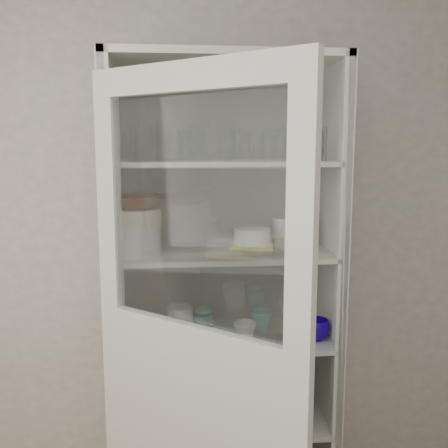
% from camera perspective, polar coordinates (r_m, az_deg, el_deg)
% --- Properties ---
extents(wall_back, '(3.60, 0.02, 2.60)m').
position_cam_1_polar(wall_back, '(2.45, -5.13, -1.09)').
color(wall_back, '#A19E99').
rests_on(wall_back, ground).
extents(pantry_cabinet, '(1.00, 0.45, 2.10)m').
position_cam_1_polar(pantry_cabinet, '(2.39, -0.13, -10.22)').
color(pantry_cabinet, beige).
rests_on(pantry_cabinet, floor).
extents(cupboard_door, '(0.72, 0.60, 2.00)m').
position_cam_1_polar(cupboard_door, '(1.88, -3.38, -17.95)').
color(cupboard_door, beige).
rests_on(cupboard_door, floor).
extents(tumbler_0, '(0.08, 0.08, 0.14)m').
position_cam_1_polar(tumbler_0, '(2.04, -10.23, 8.92)').
color(tumbler_0, silver).
rests_on(tumbler_0, shelf_glass).
extents(tumbler_1, '(0.08, 0.08, 0.14)m').
position_cam_1_polar(tumbler_1, '(2.05, -3.16, 9.07)').
color(tumbler_1, silver).
rests_on(tumbler_1, shelf_glass).
extents(tumbler_2, '(0.07, 0.07, 0.13)m').
position_cam_1_polar(tumbler_2, '(2.04, -5.64, 9.00)').
color(tumbler_2, silver).
rests_on(tumbler_2, shelf_glass).
extents(tumbler_3, '(0.06, 0.06, 0.13)m').
position_cam_1_polar(tumbler_3, '(2.05, 3.69, 8.90)').
color(tumbler_3, silver).
rests_on(tumbler_3, shelf_glass).
extents(tumbler_4, '(0.07, 0.07, 0.13)m').
position_cam_1_polar(tumbler_4, '(2.08, 6.30, 8.86)').
color(tumbler_4, silver).
rests_on(tumbler_4, shelf_glass).
extents(tumbler_5, '(0.08, 0.08, 0.14)m').
position_cam_1_polar(tumbler_5, '(2.11, 10.77, 8.97)').
color(tumbler_5, silver).
rests_on(tumbler_5, shelf_glass).
extents(tumbler_6, '(0.07, 0.07, 0.12)m').
position_cam_1_polar(tumbler_6, '(2.12, 10.56, 8.74)').
color(tumbler_6, silver).
rests_on(tumbler_6, shelf_glass).
extents(tumbler_7, '(0.07, 0.07, 0.12)m').
position_cam_1_polar(tumbler_7, '(2.21, -10.79, 8.74)').
color(tumbler_7, silver).
rests_on(tumbler_7, shelf_glass).
extents(tumbler_8, '(0.09, 0.09, 0.15)m').
position_cam_1_polar(tumbler_8, '(2.20, -8.45, 9.15)').
color(tumbler_8, silver).
rests_on(tumbler_8, shelf_glass).
extents(tumbler_9, '(0.09, 0.09, 0.15)m').
position_cam_1_polar(tumbler_9, '(2.20, 0.30, 9.24)').
color(tumbler_9, silver).
rests_on(tumbler_9, shelf_glass).
extents(goblet_0, '(0.07, 0.07, 0.16)m').
position_cam_1_polar(goblet_0, '(2.27, -4.45, 9.32)').
color(goblet_0, silver).
rests_on(goblet_0, shelf_glass).
extents(goblet_1, '(0.07, 0.07, 0.15)m').
position_cam_1_polar(goblet_1, '(2.29, -3.72, 9.23)').
color(goblet_1, silver).
rests_on(goblet_1, shelf_glass).
extents(goblet_2, '(0.07, 0.07, 0.15)m').
position_cam_1_polar(goblet_2, '(2.30, 5.18, 9.23)').
color(goblet_2, silver).
rests_on(goblet_2, shelf_glass).
extents(goblet_3, '(0.07, 0.07, 0.16)m').
position_cam_1_polar(goblet_3, '(2.36, 9.88, 9.16)').
color(goblet_3, silver).
rests_on(goblet_3, shelf_glass).
extents(plate_stack_front, '(0.22, 0.22, 0.13)m').
position_cam_1_polar(plate_stack_front, '(2.18, -10.13, -1.77)').
color(plate_stack_front, white).
rests_on(plate_stack_front, shelf_plates).
extents(plate_stack_back, '(0.22, 0.22, 0.07)m').
position_cam_1_polar(plate_stack_back, '(2.33, -9.92, -1.81)').
color(plate_stack_back, white).
rests_on(plate_stack_back, shelf_plates).
extents(cream_bowl, '(0.26, 0.26, 0.07)m').
position_cam_1_polar(cream_bowl, '(2.17, -10.20, 0.81)').
color(cream_bowl, beige).
rests_on(cream_bowl, plate_stack_front).
extents(terracotta_bowl, '(0.30, 0.30, 0.06)m').
position_cam_1_polar(terracotta_bowl, '(2.16, -10.25, 2.54)').
color(terracotta_bowl, brown).
rests_on(terracotta_bowl, cream_bowl).
extents(glass_platter, '(0.40, 0.40, 0.02)m').
position_cam_1_polar(glass_platter, '(2.24, 3.21, -2.80)').
color(glass_platter, silver).
rests_on(glass_platter, shelf_plates).
extents(yellow_trivet, '(0.22, 0.22, 0.01)m').
position_cam_1_polar(yellow_trivet, '(2.23, 3.22, -2.41)').
color(yellow_trivet, yellow).
rests_on(yellow_trivet, glass_platter).
extents(white_ramekin, '(0.21, 0.21, 0.07)m').
position_cam_1_polar(white_ramekin, '(2.23, 3.23, -1.36)').
color(white_ramekin, white).
rests_on(white_ramekin, yellow_trivet).
extents(grey_bowl_stack, '(0.13, 0.13, 0.14)m').
position_cam_1_polar(grey_bowl_stack, '(2.30, 7.13, -0.97)').
color(grey_bowl_stack, silver).
rests_on(grey_bowl_stack, shelf_plates).
extents(mug_blue, '(0.14, 0.14, 0.09)m').
position_cam_1_polar(mug_blue, '(2.32, 10.43, -11.77)').
color(mug_blue, '#100994').
rests_on(mug_blue, shelf_mugs).
extents(mug_teal, '(0.11, 0.11, 0.10)m').
position_cam_1_polar(mug_teal, '(2.40, 4.31, -10.94)').
color(mug_teal, '#1F8377').
rests_on(mug_teal, shelf_mugs).
extents(mug_white, '(0.11, 0.11, 0.09)m').
position_cam_1_polar(mug_white, '(2.26, 2.41, -12.26)').
color(mug_white, white).
rests_on(mug_white, shelf_mugs).
extents(teal_jar, '(0.09, 0.09, 0.11)m').
position_cam_1_polar(teal_jar, '(2.36, -2.35, -11.08)').
color(teal_jar, '#1F8377').
rests_on(teal_jar, shelf_mugs).
extents(measuring_cups, '(0.10, 0.10, 0.04)m').
position_cam_1_polar(measuring_cups, '(2.27, -8.14, -12.93)').
color(measuring_cups, '#A9A9A9').
rests_on(measuring_cups, shelf_mugs).
extents(white_canister, '(0.13, 0.13, 0.14)m').
position_cam_1_polar(white_canister, '(2.33, -5.05, -11.00)').
color(white_canister, white).
rests_on(white_canister, shelf_mugs).
extents(cream_dish, '(0.30, 0.30, 0.08)m').
position_cam_1_polar(cream_dish, '(2.49, -1.81, -20.57)').
color(cream_dish, beige).
rests_on(cream_dish, shelf_bot).
extents(tin_box, '(0.22, 0.18, 0.06)m').
position_cam_1_polar(tin_box, '(2.51, 3.72, -20.61)').
color(tin_box, '#A1A2A8').
rests_on(tin_box, shelf_bot).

